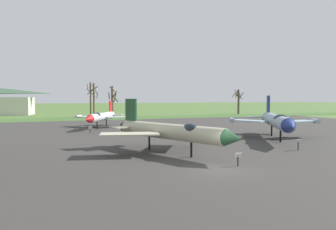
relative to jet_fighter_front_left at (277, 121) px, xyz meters
The scene contains 14 objects.
ground_plane 17.62m from the jet_fighter_front_left, 141.37° to the right, with size 600.00×600.00×0.00m, color #4C6B33.
asphalt_apron 15.84m from the jet_fighter_front_left, 150.54° to the left, with size 102.67×62.13×0.05m, color #383533.
grass_verge_strip 46.87m from the jet_fighter_front_left, 106.97° to the left, with size 162.67×12.00×0.06m, color #3D622B.
jet_fighter_front_left is the anchor object (origin of this frame).
info_placard_front_left 7.77m from the jet_fighter_front_left, 116.23° to the right, with size 0.56×0.34×1.04m.
jet_fighter_rear_center 26.56m from the jet_fighter_front_left, 126.79° to the left, with size 9.26×12.28×4.22m.
info_placard_rear_center 23.54m from the jet_fighter_front_left, 142.11° to the left, with size 0.49×0.35×0.94m.
jet_fighter_rear_left 15.10m from the jet_fighter_front_left, 163.56° to the right, with size 10.09×12.82×4.61m.
info_placard_rear_left 16.08m from the jet_fighter_front_left, 138.87° to the right, with size 0.50×0.19×0.97m.
bare_tree_left_of_center 52.57m from the jet_fighter_front_left, 104.99° to the left, with size 1.98×1.98×8.58m.
bare_tree_center 51.58m from the jet_fighter_front_left, 104.46° to the left, with size 2.18×2.05×8.34m.
bare_tree_right_of_center 54.75m from the jet_fighter_front_left, 97.85° to the left, with size 2.56×2.78×7.83m.
bare_tree_far_right 58.08m from the jet_fighter_front_left, 60.53° to the left, with size 2.70×2.92×7.25m.
bare_tree_backdrop_extra 61.30m from the jet_fighter_front_left, 60.02° to the left, with size 2.60×2.62×6.56m.
Camera 1 is at (-10.53, -17.77, 4.64)m, focal length 34.11 mm.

